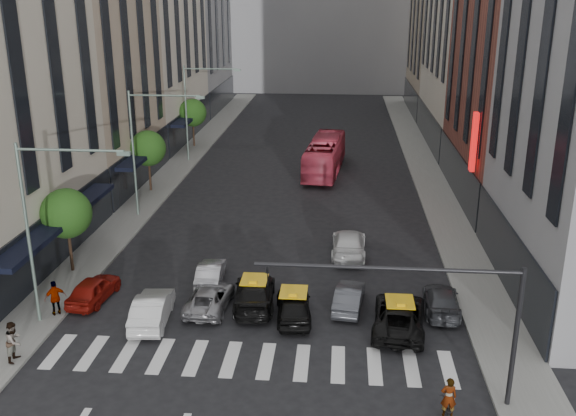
% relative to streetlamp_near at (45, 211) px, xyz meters
% --- Properties ---
extents(ground, '(160.00, 160.00, 0.00)m').
position_rel_streetlamp_near_xyz_m(ground, '(10.04, -4.00, -5.90)').
color(ground, black).
rests_on(ground, ground).
extents(sidewalk_left, '(3.00, 96.00, 0.15)m').
position_rel_streetlamp_near_xyz_m(sidewalk_left, '(-1.46, 26.00, -5.83)').
color(sidewalk_left, slate).
rests_on(sidewalk_left, ground).
extents(sidewalk_right, '(3.00, 96.00, 0.15)m').
position_rel_streetlamp_near_xyz_m(sidewalk_right, '(21.54, 26.00, -5.83)').
color(sidewalk_right, slate).
rests_on(sidewalk_right, ground).
extents(building_left_b, '(8.00, 16.00, 24.00)m').
position_rel_streetlamp_near_xyz_m(building_left_b, '(-6.96, 24.00, 6.10)').
color(building_left_b, tan).
rests_on(building_left_b, ground).
extents(building_right_b, '(8.00, 18.00, 26.00)m').
position_rel_streetlamp_near_xyz_m(building_right_b, '(27.04, 23.00, 7.10)').
color(building_right_b, brown).
rests_on(building_right_b, ground).
extents(building_right_d, '(8.00, 18.00, 28.00)m').
position_rel_streetlamp_near_xyz_m(building_right_d, '(27.04, 61.00, 8.10)').
color(building_right_d, tan).
rests_on(building_right_d, ground).
extents(tree_near, '(2.88, 2.88, 4.95)m').
position_rel_streetlamp_near_xyz_m(tree_near, '(-1.76, 6.00, -2.25)').
color(tree_near, black).
rests_on(tree_near, sidewalk_left).
extents(tree_mid, '(2.88, 2.88, 4.95)m').
position_rel_streetlamp_near_xyz_m(tree_mid, '(-1.76, 22.00, -2.25)').
color(tree_mid, black).
rests_on(tree_mid, sidewalk_left).
extents(tree_far, '(2.88, 2.88, 4.95)m').
position_rel_streetlamp_near_xyz_m(tree_far, '(-1.76, 38.00, -2.25)').
color(tree_far, black).
rests_on(tree_far, sidewalk_left).
extents(streetlamp_near, '(5.38, 0.25, 9.00)m').
position_rel_streetlamp_near_xyz_m(streetlamp_near, '(0.00, 0.00, 0.00)').
color(streetlamp_near, gray).
rests_on(streetlamp_near, sidewalk_left).
extents(streetlamp_mid, '(5.38, 0.25, 9.00)m').
position_rel_streetlamp_near_xyz_m(streetlamp_mid, '(0.00, 16.00, 0.00)').
color(streetlamp_mid, gray).
rests_on(streetlamp_mid, sidewalk_left).
extents(streetlamp_far, '(5.38, 0.25, 9.00)m').
position_rel_streetlamp_near_xyz_m(streetlamp_far, '(0.00, 32.00, 0.00)').
color(streetlamp_far, gray).
rests_on(streetlamp_far, sidewalk_left).
extents(traffic_signal, '(10.10, 0.20, 6.00)m').
position_rel_streetlamp_near_xyz_m(traffic_signal, '(17.74, -5.00, -1.43)').
color(traffic_signal, black).
rests_on(traffic_signal, ground).
extents(liberty_sign, '(0.30, 0.70, 4.00)m').
position_rel_streetlamp_near_xyz_m(liberty_sign, '(22.64, 16.00, 0.10)').
color(liberty_sign, red).
rests_on(liberty_sign, ground).
extents(car_red, '(2.00, 4.10, 1.35)m').
position_rel_streetlamp_near_xyz_m(car_red, '(0.84, 2.59, -5.23)').
color(car_red, maroon).
rests_on(car_red, ground).
extents(car_white_front, '(1.94, 4.60, 1.48)m').
position_rel_streetlamp_near_xyz_m(car_white_front, '(4.61, 0.55, -5.17)').
color(car_white_front, silver).
rests_on(car_white_front, ground).
extents(car_silver, '(2.20, 4.45, 1.21)m').
position_rel_streetlamp_near_xyz_m(car_silver, '(7.14, 2.23, -5.30)').
color(car_silver, gray).
rests_on(car_silver, ground).
extents(taxi_left, '(2.47, 5.22, 1.47)m').
position_rel_streetlamp_near_xyz_m(taxi_left, '(9.43, 2.74, -5.17)').
color(taxi_left, black).
rests_on(taxi_left, ground).
extents(taxi_center, '(2.12, 4.38, 1.44)m').
position_rel_streetlamp_near_xyz_m(taxi_center, '(11.56, 1.54, -5.18)').
color(taxi_center, black).
rests_on(taxi_center, ground).
extents(car_grey_mid, '(1.80, 4.00, 1.27)m').
position_rel_streetlamp_near_xyz_m(car_grey_mid, '(14.34, 2.87, -5.27)').
color(car_grey_mid, '#393A40').
rests_on(car_grey_mid, ground).
extents(taxi_right, '(2.97, 5.47, 1.46)m').
position_rel_streetlamp_near_xyz_m(taxi_right, '(16.74, 0.90, -5.18)').
color(taxi_right, black).
rests_on(taxi_right, ground).
extents(car_grey_curb, '(1.97, 4.34, 1.23)m').
position_rel_streetlamp_near_xyz_m(car_grey_curb, '(19.07, 2.90, -5.29)').
color(car_grey_curb, '#37393E').
rests_on(car_grey_curb, ground).
extents(car_row2_left, '(1.57, 3.93, 1.27)m').
position_rel_streetlamp_near_xyz_m(car_row2_left, '(6.61, 5.21, -5.27)').
color(car_row2_left, '#A6A5AA').
rests_on(car_row2_left, ground).
extents(car_row2_right, '(2.16, 5.13, 1.48)m').
position_rel_streetlamp_near_xyz_m(car_row2_right, '(14.36, 10.05, -5.17)').
color(car_row2_right, silver).
rests_on(car_row2_right, ground).
extents(bus, '(3.67, 11.48, 3.14)m').
position_rel_streetlamp_near_xyz_m(bus, '(12.29, 29.10, -4.33)').
color(bus, '#CE3C54').
rests_on(bus, ground).
extents(motorcycle, '(0.61, 1.68, 0.88)m').
position_rel_streetlamp_near_xyz_m(motorcycle, '(18.02, -6.13, -5.46)').
color(motorcycle, black).
rests_on(motorcycle, ground).
extents(rider, '(0.61, 0.41, 1.66)m').
position_rel_streetlamp_near_xyz_m(rider, '(18.02, -6.13, -4.19)').
color(rider, gray).
rests_on(rider, motorcycle).
extents(pedestrian_near, '(0.72, 0.91, 1.86)m').
position_rel_streetlamp_near_xyz_m(pedestrian_near, '(-0.36, -3.57, -4.83)').
color(pedestrian_near, gray).
rests_on(pedestrian_near, sidewalk_left).
extents(pedestrian_far, '(1.12, 1.00, 1.82)m').
position_rel_streetlamp_near_xyz_m(pedestrian_far, '(-0.36, 0.68, -4.84)').
color(pedestrian_far, gray).
rests_on(pedestrian_far, sidewalk_left).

